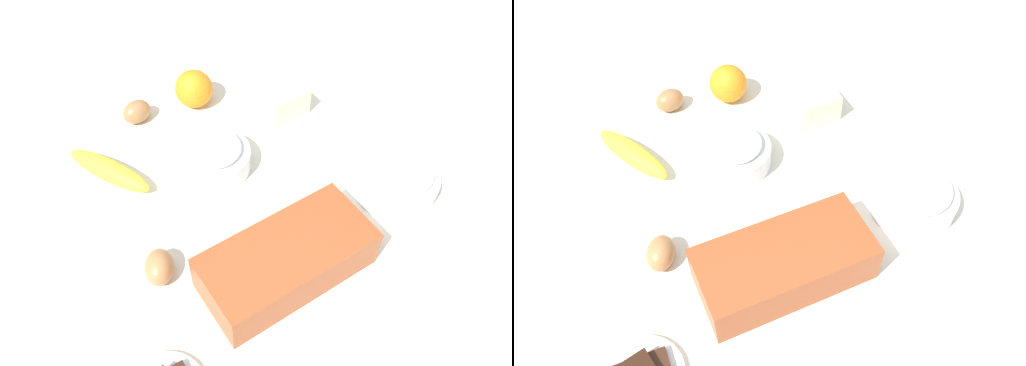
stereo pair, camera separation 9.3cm
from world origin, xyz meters
The scene contains 9 objects.
ground_plane centered at (0.00, 0.00, -0.01)m, with size 2.40×2.40×0.02m, color silver.
loaf_pan centered at (0.03, 0.17, 0.04)m, with size 0.29×0.16×0.08m.
flour_bowl centered at (-0.24, 0.10, 0.04)m, with size 0.15×0.15×0.08m.
sugar_bowl centered at (0.04, -0.10, 0.03)m, with size 0.14×0.14×0.07m.
banana centered at (0.23, -0.17, 0.02)m, with size 0.19×0.04×0.04m, color yellow.
orange_fruit centered at (0.00, -0.29, 0.04)m, with size 0.08×0.08×0.08m, color orange.
butter_block centered at (-0.16, -0.18, 0.03)m, with size 0.09×0.06×0.06m, color #F4EDB2.
egg_near_butter centered at (0.13, -0.30, 0.02)m, with size 0.05×0.05×0.06m, color #A26D42.
egg_beside_bowl centered at (0.22, 0.08, 0.02)m, with size 0.05×0.05×0.07m, color #AC7446.
Camera 1 is at (0.27, 0.53, 0.75)m, focal length 35.92 mm.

